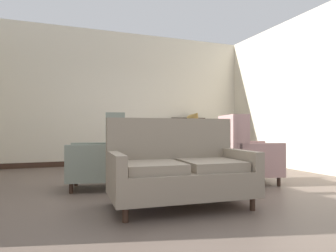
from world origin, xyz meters
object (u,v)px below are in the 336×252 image
Objects in this scene: settee at (179,170)px; gramophone at (195,118)px; side_table at (208,152)px; porcelain_vase at (169,144)px; armchair_foreground_right at (144,151)px; coffee_table at (173,158)px; armchair_near_window at (244,155)px; sideboard at (191,143)px; armchair_near_sideboard at (103,157)px.

settee is 3.07× the size of gramophone.
settee is 2.38× the size of side_table.
porcelain_vase is at bearing -140.86° from side_table.
coffee_table is at bearing 83.53° from armchair_foreground_right.
coffee_table is at bearing -27.83° from porcelain_vase.
armchair_near_window is at bearing -16.99° from porcelain_vase.
porcelain_vase is 1.42m from settee.
side_table is 0.58× the size of sideboard.
gramophone reaches higher than settee.
porcelain_vase is at bearing 152.17° from coffee_table.
armchair_near_window is 2.09m from armchair_foreground_right.
side_table is (1.24, 1.01, -0.23)m from porcelain_vase.
coffee_table is 0.74× the size of sideboard.
gramophone reaches higher than sideboard.
side_table is at bearing -106.45° from gramophone.
coffee_table is 0.79× the size of armchair_near_window.
armchair_foreground_right is (0.39, 2.71, 0.03)m from settee.
settee is at bearing -109.14° from coffee_table.
side_table is (1.18, 1.04, -0.00)m from coffee_table.
sideboard is at bearing 66.21° from settee.
coffee_table is 1.64× the size of gramophone.
side_table is (1.63, 2.35, -0.00)m from settee.
settee is 1.48× the size of armchair_near_window.
armchair_near_sideboard reaches higher than armchair_foreground_right.
porcelain_vase is 1.61m from side_table.
coffee_table is at bearing 88.57° from armchair_near_window.
settee is 4.49m from gramophone.
armchair_foreground_right reaches higher than settee.
settee is (-0.46, -1.31, 0.00)m from coffee_table.
armchair_near_sideboard is at bearing 178.42° from coffee_table.
gramophone reaches higher than armchair_near_sideboard.
settee is 4.49m from sideboard.
gramophone reaches higher than side_table.
sideboard is (1.65, 1.29, 0.08)m from armchair_foreground_right.
gramophone is (2.09, 3.90, 0.75)m from settee.
armchair_near_window is at bearing 91.18° from armchair_near_sideboard.
sideboard reaches higher than coffee_table.
gramophone is (0.46, 1.55, 0.75)m from side_table.
settee is 2.73m from armchair_foreground_right.
armchair_near_window is (1.11, -0.33, 0.05)m from coffee_table.
gramophone is (1.64, 2.59, 0.75)m from coffee_table.
armchair_near_sideboard is 1.72m from armchair_foreground_right.
side_table is at bearing 58.49° from settee.
settee is at bearing 137.08° from armchair_near_window.
coffee_table is 0.79× the size of armchair_near_sideboard.
armchair_foreground_right reaches higher than coffee_table.
armchair_near_sideboard is 3.82m from gramophone.
gramophone reaches higher than armchair_near_window.
settee reaches higher than coffee_table.
porcelain_vase is 0.61× the size of gramophone.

